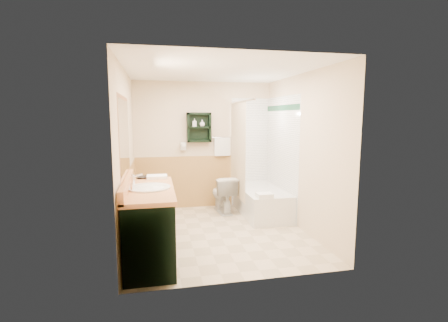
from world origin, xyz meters
The scene contains 25 objects.
floor centered at (0.00, 0.00, 0.00)m, with size 3.00×3.00×0.00m, color beige.
back_wall centered at (0.00, 1.52, 1.20)m, with size 2.60×0.04×2.40m, color #F5E0BF.
left_wall centered at (-1.32, 0.00, 1.20)m, with size 0.04×3.00×2.40m, color #F5E0BF.
right_wall centered at (1.32, 0.00, 1.20)m, with size 0.04×3.00×2.40m, color #F5E0BF.
ceiling centered at (0.00, 0.00, 2.42)m, with size 2.60×3.00×0.04m, color white.
wainscot_left centered at (-1.29, 0.00, 0.50)m, with size 2.98×2.98×1.00m, color tan, non-canonical shape.
wainscot_back centered at (0.00, 1.49, 0.50)m, with size 2.58×2.58×1.00m, color tan, non-canonical shape.
mirror_frame centered at (-1.27, -0.55, 1.50)m, with size 1.30×1.30×1.00m, color brown, non-canonical shape.
mirror_glass centered at (-1.27, -0.55, 1.50)m, with size 1.20×1.20×0.90m, color white, non-canonical shape.
tile_right centered at (1.28, 0.75, 1.05)m, with size 1.50×1.50×2.10m, color white, non-canonical shape.
tile_back centered at (1.03, 1.48, 1.05)m, with size 0.95×0.95×2.10m, color white, non-canonical shape.
tile_accent centered at (1.27, 0.75, 1.90)m, with size 1.50×1.50×0.10m, color #13442A, non-canonical shape.
wall_shelf centered at (-0.10, 1.41, 1.55)m, with size 0.45×0.15×0.55m, color black.
hair_dryer centered at (-0.40, 1.43, 1.20)m, with size 0.10×0.24×0.18m, color silver, non-canonical shape.
towel_bar centered at (0.35, 1.45, 1.35)m, with size 0.40×0.06×0.40m, color white, non-canonical shape.
curtain_rod centered at (0.53, 0.75, 2.00)m, with size 0.03×0.03×1.60m, color silver.
shower_curtain centered at (0.53, 0.92, 1.15)m, with size 1.05×1.05×1.70m, color beige, non-canonical shape.
vanity centered at (-0.99, -0.73, 0.45)m, with size 0.59×1.41×0.90m, color black.
bathtub centered at (0.93, 0.79, 0.23)m, with size 0.70×1.50×0.47m, color silver.
toilet centered at (0.28, 1.05, 0.33)m, with size 0.38×0.68×0.66m, color silver.
counter_towel centered at (-0.89, -0.09, 0.92)m, with size 0.28×0.22×0.04m, color white.
vanity_book centered at (-1.16, -0.03, 1.00)m, with size 0.15×0.02×0.20m, color black.
tub_towel centered at (0.78, 0.15, 0.50)m, with size 0.25×0.20×0.07m, color white.
soap_bottle_a centered at (-0.18, 1.40, 1.60)m, with size 0.07×0.15×0.07m, color silver.
soap_bottle_b centered at (-0.04, 1.40, 1.61)m, with size 0.10×0.12×0.10m, color silver.
Camera 1 is at (-0.89, -4.65, 1.75)m, focal length 26.00 mm.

